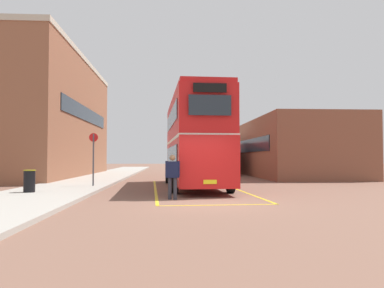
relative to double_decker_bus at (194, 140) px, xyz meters
The scene contains 10 objects.
ground_plane 7.71m from the double_decker_bus, 89.72° to the left, with size 135.60×135.60×0.00m, color brown.
sidewalk_left 11.90m from the double_decker_bus, 123.71° to the left, with size 4.00×57.60×0.14m, color #A39E93.
brick_building_left 15.90m from the double_decker_bus, 134.87° to the left, with size 6.20×19.61×9.58m.
depot_building_right 14.19m from the double_decker_bus, 50.61° to the left, with size 7.01×14.73×4.68m.
double_decker_bus is the anchor object (origin of this frame).
single_deck_bus 15.33m from the double_decker_bus, 77.18° to the left, with size 3.32×8.26×3.02m.
pedestrian_boarding 5.99m from the double_decker_bus, 101.84° to the right, with size 0.54×0.36×1.67m.
litter_bin 8.30m from the double_decker_bus, 150.96° to the right, with size 0.49×0.49×0.92m.
bus_stop_sign 5.24m from the double_decker_bus, behind, with size 0.44×0.10×2.67m.
bay_marking_yellow 3.18m from the double_decker_bus, 88.74° to the right, with size 4.73×12.97×0.01m.
Camera 1 is at (-1.33, -12.58, 1.57)m, focal length 34.91 mm.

